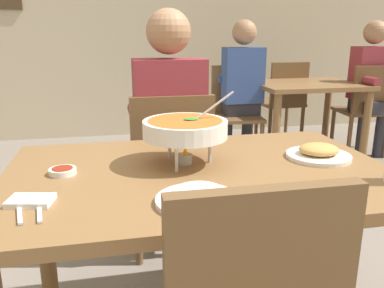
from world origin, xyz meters
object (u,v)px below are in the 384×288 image
curry_bowl (185,129)px  rice_plate (198,196)px  chair_diner_main (170,166)px  diner_main (169,121)px  dining_table_main (201,197)px  chair_bg_middle (235,108)px  appetizer_plate (319,153)px  sauce_dish (63,171)px  chair_bg_left (367,105)px  chair_bg_right (284,98)px  patron_bg_middle (241,83)px  dining_table_far (306,96)px  patron_bg_left (372,81)px

curry_bowl → rice_plate: bearing=-94.9°
chair_diner_main → diner_main: 0.24m
dining_table_main → chair_bg_middle: 2.43m
appetizer_plate → sauce_dish: 0.93m
diner_main → chair_bg_left: bearing=32.4°
rice_plate → chair_bg_middle: bearing=69.9°
rice_plate → appetizer_plate: (0.54, 0.31, 0.00)m
diner_main → chair_bg_right: diner_main is taller
chair_bg_middle → chair_bg_right: size_ratio=1.00×
curry_bowl → chair_bg_right: 3.12m
rice_plate → chair_bg_middle: chair_bg_middle is taller
sauce_dish → patron_bg_middle: (1.37, 2.20, -0.00)m
chair_diner_main → chair_bg_middle: size_ratio=1.00×
sauce_dish → dining_table_far: 2.95m
curry_bowl → chair_bg_middle: bearing=67.8°
rice_plate → patron_bg_middle: patron_bg_middle is taller
diner_main → patron_bg_middle: same height
diner_main → sauce_dish: bearing=-123.4°
patron_bg_middle → diner_main: bearing=-121.2°
chair_diner_main → chair_bg_right: size_ratio=1.00×
sauce_dish → chair_bg_right: (2.02, 2.67, -0.24)m
diner_main → patron_bg_middle: bearing=58.8°
diner_main → chair_bg_right: bearing=51.6°
chair_diner_main → diner_main: bearing=90.0°
chair_diner_main → patron_bg_left: patron_bg_left is taller
dining_table_main → sauce_dish: bearing=174.2°
chair_bg_middle → patron_bg_left: bearing=-5.8°
chair_bg_left → patron_bg_left: size_ratio=0.69×
appetizer_plate → patron_bg_middle: bearing=78.7°
curry_bowl → appetizer_plate: bearing=-3.8°
dining_table_main → rice_plate: 0.31m
dining_table_main → sauce_dish: sauce_dish is taller
diner_main → rice_plate: bearing=-93.9°
chair_diner_main → appetizer_plate: (0.47, -0.68, 0.25)m
curry_bowl → dining_table_far: size_ratio=0.33×
dining_table_far → chair_bg_right: size_ratio=1.11×
chair_bg_right → patron_bg_left: patron_bg_left is taller
sauce_dish → chair_bg_middle: (1.32, 2.22, -0.24)m
chair_diner_main → dining_table_far: 2.15m
rice_plate → dining_table_far: bearing=56.8°
appetizer_plate → chair_bg_middle: chair_bg_middle is taller
chair_diner_main → chair_bg_middle: same height
dining_table_main → curry_bowl: curry_bowl is taller
rice_plate → patron_bg_middle: size_ratio=0.18×
dining_table_far → patron_bg_left: patron_bg_left is taller
curry_bowl → patron_bg_middle: 2.38m
appetizer_plate → patron_bg_left: patron_bg_left is taller
curry_bowl → sauce_dish: curry_bowl is taller
appetizer_plate → patron_bg_middle: patron_bg_middle is taller
diner_main → curry_bowl: 0.69m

